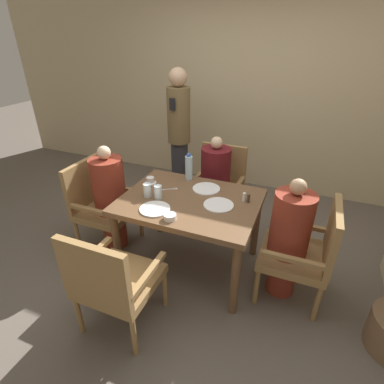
{
  "coord_description": "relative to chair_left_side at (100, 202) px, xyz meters",
  "views": [
    {
      "loc": [
        0.88,
        -2.12,
        2.05
      ],
      "look_at": [
        0.0,
        0.05,
        0.79
      ],
      "focal_mm": 28.0,
      "sensor_mm": 36.0,
      "label": 1
    }
  ],
  "objects": [
    {
      "name": "ground_plane",
      "position": [
        1.02,
        0.0,
        -0.49
      ],
      "size": [
        16.0,
        16.0,
        0.0
      ],
      "primitive_type": "plane",
      "color": "#60564C"
    },
    {
      "name": "wall_back",
      "position": [
        1.02,
        2.02,
        0.91
      ],
      "size": [
        8.0,
        0.06,
        2.8
      ],
      "color": "#C6B289",
      "rests_on": "ground_plane"
    },
    {
      "name": "dining_table",
      "position": [
        1.02,
        0.0,
        0.16
      ],
      "size": [
        1.21,
        0.91,
        0.74
      ],
      "color": "brown",
      "rests_on": "ground_plane"
    },
    {
      "name": "chair_left_side",
      "position": [
        0.0,
        0.0,
        0.0
      ],
      "size": [
        0.54,
        0.54,
        0.91
      ],
      "color": "olive",
      "rests_on": "ground_plane"
    },
    {
      "name": "diner_in_left_chair",
      "position": [
        0.15,
        0.0,
        0.09
      ],
      "size": [
        0.32,
        0.32,
        1.12
      ],
      "color": "maroon",
      "rests_on": "ground_plane"
    },
    {
      "name": "chair_far_side",
      "position": [
        1.02,
        0.87,
        0.0
      ],
      "size": [
        0.54,
        0.54,
        0.91
      ],
      "color": "olive",
      "rests_on": "ground_plane"
    },
    {
      "name": "diner_in_far_chair",
      "position": [
        1.02,
        0.72,
        0.08
      ],
      "size": [
        0.32,
        0.32,
        1.1
      ],
      "color": "#5B1419",
      "rests_on": "ground_plane"
    },
    {
      "name": "chair_right_side",
      "position": [
        2.03,
        0.0,
        0.0
      ],
      "size": [
        0.54,
        0.54,
        0.91
      ],
      "color": "olive",
      "rests_on": "ground_plane"
    },
    {
      "name": "diner_in_right_chair",
      "position": [
        1.88,
        0.0,
        0.08
      ],
      "size": [
        0.32,
        0.32,
        1.1
      ],
      "color": "maroon",
      "rests_on": "ground_plane"
    },
    {
      "name": "chair_near_corner",
      "position": [
        0.77,
        -0.87,
        0.0
      ],
      "size": [
        0.54,
        0.54,
        0.91
      ],
      "color": "olive",
      "rests_on": "ground_plane"
    },
    {
      "name": "standing_host",
      "position": [
        0.35,
        1.25,
        0.42
      ],
      "size": [
        0.29,
        0.32,
        1.69
      ],
      "color": "#2D2D33",
      "rests_on": "ground_plane"
    },
    {
      "name": "plate_main_left",
      "position": [
        1.28,
        -0.01,
        0.26
      ],
      "size": [
        0.26,
        0.26,
        0.01
      ],
      "color": "white",
      "rests_on": "dining_table"
    },
    {
      "name": "plate_main_right",
      "position": [
        0.81,
        -0.27,
        0.26
      ],
      "size": [
        0.26,
        0.26,
        0.01
      ],
      "color": "white",
      "rests_on": "dining_table"
    },
    {
      "name": "plate_dessert_center",
      "position": [
        1.08,
        0.23,
        0.26
      ],
      "size": [
        0.26,
        0.26,
        0.01
      ],
      "color": "white",
      "rests_on": "dining_table"
    },
    {
      "name": "teacup_with_saucer",
      "position": [
        0.54,
        0.15,
        0.28
      ],
      "size": [
        0.11,
        0.11,
        0.06
      ],
      "color": "white",
      "rests_on": "dining_table"
    },
    {
      "name": "bowl_small",
      "position": [
        0.99,
        -0.35,
        0.28
      ],
      "size": [
        0.1,
        0.1,
        0.04
      ],
      "color": "white",
      "rests_on": "dining_table"
    },
    {
      "name": "water_bottle",
      "position": [
        0.85,
        0.37,
        0.38
      ],
      "size": [
        0.07,
        0.07,
        0.27
      ],
      "color": "silver",
      "rests_on": "dining_table"
    },
    {
      "name": "glass_tall_near",
      "position": [
        0.64,
        -0.1,
        0.32
      ],
      "size": [
        0.07,
        0.07,
        0.13
      ],
      "color": "silver",
      "rests_on": "dining_table"
    },
    {
      "name": "glass_tall_mid",
      "position": [
        0.75,
        -0.09,
        0.32
      ],
      "size": [
        0.07,
        0.07,
        0.13
      ],
      "color": "silver",
      "rests_on": "dining_table"
    },
    {
      "name": "salt_shaker",
      "position": [
        1.46,
        0.15,
        0.29
      ],
      "size": [
        0.03,
        0.03,
        0.08
      ],
      "color": "white",
      "rests_on": "dining_table"
    },
    {
      "name": "pepper_shaker",
      "position": [
        1.5,
        0.15,
        0.29
      ],
      "size": [
        0.03,
        0.03,
        0.08
      ],
      "color": "#4C3D2D",
      "rests_on": "dining_table"
    },
    {
      "name": "fork_beside_plate",
      "position": [
        0.76,
        0.1,
        0.26
      ],
      "size": [
        0.18,
        0.12,
        0.0
      ],
      "color": "silver",
      "rests_on": "dining_table"
    }
  ]
}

